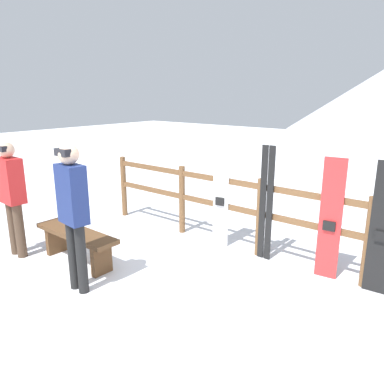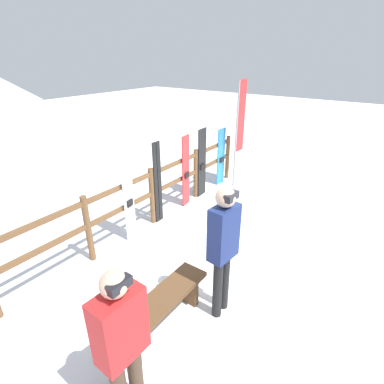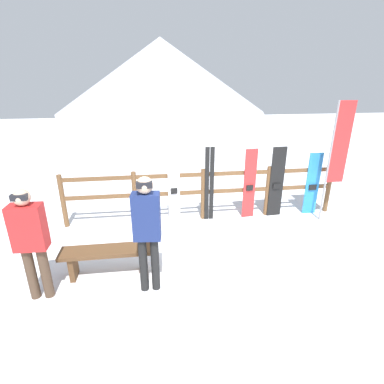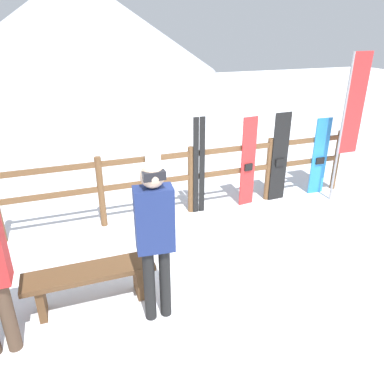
# 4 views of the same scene
# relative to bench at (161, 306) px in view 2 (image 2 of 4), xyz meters

# --- Properties ---
(ground_plane) EXTENTS (40.00, 40.00, 0.00)m
(ground_plane) POSITION_rel_bench_xyz_m (1.82, -0.15, -0.35)
(ground_plane) COLOR white
(fence) EXTENTS (5.92, 0.10, 1.14)m
(fence) POSITION_rel_bench_xyz_m (1.82, 1.81, 0.34)
(fence) COLOR brown
(fence) RESTS_ON ground
(bench) EXTENTS (1.42, 0.36, 0.47)m
(bench) POSITION_rel_bench_xyz_m (0.00, 0.00, 0.00)
(bench) COLOR brown
(bench) RESTS_ON ground
(person_red) EXTENTS (0.42, 0.24, 1.65)m
(person_red) POSITION_rel_bench_xyz_m (-0.89, -0.39, 0.61)
(person_red) COLOR #4C3828
(person_red) RESTS_ON ground
(person_navy) EXTENTS (0.39, 0.24, 1.76)m
(person_navy) POSITION_rel_bench_xyz_m (0.65, -0.43, 0.70)
(person_navy) COLOR black
(person_navy) RESTS_ON ground
(snowboard_white) EXTENTS (0.25, 0.08, 1.58)m
(snowboard_white) POSITION_rel_bench_xyz_m (1.18, 1.75, 0.44)
(snowboard_white) COLOR white
(snowboard_white) RESTS_ON ground
(ski_pair_black) EXTENTS (0.19, 0.02, 1.62)m
(ski_pair_black) POSITION_rel_bench_xyz_m (1.94, 1.75, 0.46)
(ski_pair_black) COLOR black
(ski_pair_black) RESTS_ON ground
(snowboard_red) EXTENTS (0.27, 0.08, 1.55)m
(snowboard_red) POSITION_rel_bench_xyz_m (2.83, 1.75, 0.43)
(snowboard_red) COLOR red
(snowboard_red) RESTS_ON ground
(snowboard_black_stripe) EXTENTS (0.32, 0.07, 1.58)m
(snowboard_black_stripe) POSITION_rel_bench_xyz_m (3.44, 1.75, 0.44)
(snowboard_black_stripe) COLOR black
(snowboard_black_stripe) RESTS_ON ground
(snowboard_blue) EXTENTS (0.30, 0.06, 1.42)m
(snowboard_blue) POSITION_rel_bench_xyz_m (4.29, 1.75, 0.36)
(snowboard_blue) COLOR #288CE0
(snowboard_blue) RESTS_ON ground
(rental_flag) EXTENTS (0.40, 0.04, 2.53)m
(rental_flag) POSITION_rel_bench_xyz_m (4.50, 1.41, 1.19)
(rental_flag) COLOR #99999E
(rental_flag) RESTS_ON ground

